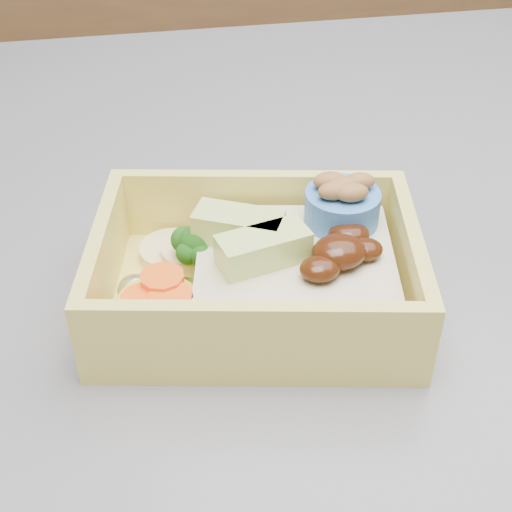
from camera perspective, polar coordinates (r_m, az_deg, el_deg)
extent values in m
cube|color=brown|center=(1.83, -6.20, 12.98)|extent=(3.20, 0.60, 0.90)
cube|color=#3B3B40|center=(0.49, 6.04, -0.85)|extent=(1.24, 0.84, 0.04)
cube|color=#E4D25E|center=(0.43, 0.00, -3.39)|extent=(0.21, 0.17, 0.01)
cube|color=#E4D25E|center=(0.46, 0.07, 4.22)|extent=(0.18, 0.04, 0.05)
cube|color=#E4D25E|center=(0.36, -0.09, -6.66)|extent=(0.18, 0.04, 0.05)
cube|color=#E4D25E|center=(0.42, 12.15, -0.63)|extent=(0.03, 0.12, 0.05)
cube|color=#E4D25E|center=(0.42, -12.11, -0.49)|extent=(0.03, 0.12, 0.05)
cube|color=tan|center=(0.42, 3.11, -1.48)|extent=(0.13, 0.12, 0.03)
ellipsoid|color=black|center=(0.40, 6.66, 0.33)|extent=(0.04, 0.03, 0.02)
ellipsoid|color=black|center=(0.41, 7.42, 1.68)|extent=(0.03, 0.03, 0.01)
ellipsoid|color=black|center=(0.39, 5.13, -1.02)|extent=(0.03, 0.02, 0.01)
ellipsoid|color=black|center=(0.41, 8.72, 0.52)|extent=(0.02, 0.02, 0.01)
cube|color=#BEDE74|center=(0.40, 0.59, 0.63)|extent=(0.06, 0.03, 0.02)
cube|color=#BEDE74|center=(0.41, -1.41, 2.35)|extent=(0.06, 0.04, 0.02)
cylinder|color=#699F55|center=(0.43, -4.75, -0.87)|extent=(0.01, 0.01, 0.02)
sphere|color=#1A5212|center=(0.42, -4.87, 1.11)|extent=(0.02, 0.02, 0.02)
sphere|color=#1A5212|center=(0.42, -3.71, 1.21)|extent=(0.02, 0.02, 0.02)
sphere|color=#1A5212|center=(0.43, -5.76, 1.30)|extent=(0.02, 0.02, 0.02)
sphere|color=#1A5212|center=(0.42, -4.51, 0.18)|extent=(0.01, 0.01, 0.01)
sphere|color=#1A5212|center=(0.42, -5.47, 0.27)|extent=(0.01, 0.01, 0.01)
sphere|color=#1A5212|center=(0.43, -4.76, 1.50)|extent=(0.01, 0.01, 0.01)
cylinder|color=gold|center=(0.40, -7.75, -4.64)|extent=(0.05, 0.05, 0.02)
cylinder|color=#FF5A15|center=(0.39, -7.85, -3.01)|extent=(0.02, 0.02, 0.00)
cylinder|color=#FF5A15|center=(0.39, -9.05, -3.45)|extent=(0.02, 0.02, 0.00)
cylinder|color=#FF5A15|center=(0.38, -6.83, -3.35)|extent=(0.02, 0.02, 0.00)
cylinder|color=#FF5A15|center=(0.39, -7.52, -1.75)|extent=(0.02, 0.02, 0.00)
cylinder|color=#D3B87A|center=(0.45, -6.72, 0.35)|extent=(0.04, 0.04, 0.01)
cylinder|color=#D3B87A|center=(0.44, -5.01, 0.39)|extent=(0.04, 0.04, 0.01)
ellipsoid|color=silver|center=(0.45, -2.54, 1.53)|extent=(0.02, 0.02, 0.02)
ellipsoid|color=silver|center=(0.42, -9.66, -2.76)|extent=(0.02, 0.02, 0.02)
cylinder|color=#3A72C8|center=(0.43, 6.89, 3.89)|extent=(0.05, 0.05, 0.02)
ellipsoid|color=brown|center=(0.42, 7.05, 5.64)|extent=(0.02, 0.02, 0.01)
ellipsoid|color=brown|center=(0.43, 8.24, 5.91)|extent=(0.02, 0.02, 0.01)
ellipsoid|color=brown|center=(0.43, 5.88, 6.02)|extent=(0.02, 0.02, 0.01)
ellipsoid|color=brown|center=(0.42, 7.71, 5.03)|extent=(0.02, 0.02, 0.01)
ellipsoid|color=brown|center=(0.42, 6.28, 5.21)|extent=(0.02, 0.02, 0.01)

